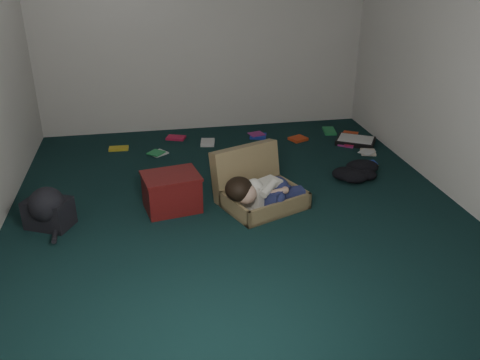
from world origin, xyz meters
name	(u,v)px	position (x,y,z in m)	size (l,w,h in m)	color
floor	(237,208)	(0.00, 0.00, 0.00)	(4.50, 4.50, 0.00)	black
wall_back	(202,23)	(0.00, 2.25, 1.30)	(4.50, 4.50, 0.00)	silver
wall_front	(339,183)	(0.00, -2.25, 1.30)	(4.50, 4.50, 0.00)	silver
wall_right	(466,54)	(2.00, 0.00, 1.30)	(4.50, 4.50, 0.00)	silver
suitcase	(257,187)	(0.20, 0.09, 0.15)	(0.87, 0.86, 0.49)	olive
person	(263,191)	(0.22, -0.08, 0.19)	(0.75, 0.39, 0.31)	silver
maroon_bin	(172,192)	(-0.57, 0.10, 0.17)	(0.55, 0.46, 0.33)	#5A1312
backpack	(49,212)	(-1.59, -0.01, 0.13)	(0.45, 0.36, 0.27)	black
clothing_pile	(357,172)	(1.31, 0.43, 0.06)	(0.39, 0.32, 0.12)	black
paper_tray	(356,141)	(1.68, 1.35, 0.03)	(0.54, 0.50, 0.06)	black
book_scatter	(271,144)	(0.68, 1.49, 0.01)	(3.01, 1.48, 0.02)	gold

